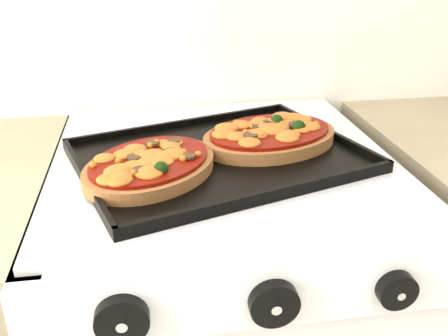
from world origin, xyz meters
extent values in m
cube|color=white|center=(-0.04, 1.39, 0.85)|extent=(0.60, 0.02, 0.09)
cylinder|color=black|center=(-0.21, 1.37, 0.85)|extent=(0.06, 0.02, 0.06)
cylinder|color=black|center=(-0.03, 1.37, 0.85)|extent=(0.06, 0.02, 0.06)
cylinder|color=black|center=(0.13, 1.37, 0.85)|extent=(0.05, 0.02, 0.05)
cube|color=black|center=(-0.05, 1.68, 0.92)|extent=(0.54, 0.46, 0.02)
camera|label=1|loc=(-0.16, 0.90, 1.26)|focal=40.00mm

